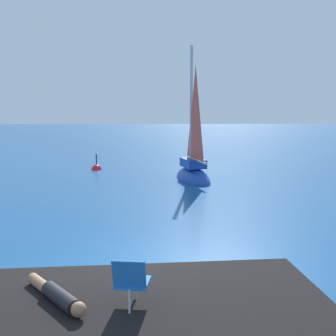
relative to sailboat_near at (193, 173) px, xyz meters
name	(u,v)px	position (x,y,z in m)	size (l,w,h in m)	color
ground_plane	(132,267)	(-2.47, -11.43, -0.37)	(160.00, 160.00, 0.00)	navy
shore_ledge	(73,328)	(-3.23, -14.62, -0.12)	(7.81, 3.80, 0.51)	black
boulder_inland	(249,287)	(-0.20, -12.62, -0.37)	(1.04, 0.83, 0.57)	black
sailboat_near	(193,173)	(0.00, 0.00, 0.00)	(1.93, 3.77, 6.85)	#193D99
person_sunbather	(57,295)	(-3.50, -14.30, 0.25)	(1.15, 1.50, 0.25)	black
beach_chair	(131,280)	(-2.38, -14.55, 0.58)	(0.57, 0.66, 0.80)	blue
marker_buoy	(97,169)	(-4.94, 3.88, -0.36)	(0.56, 0.56, 1.13)	red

